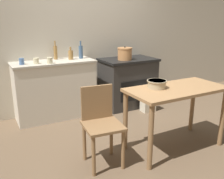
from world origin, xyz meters
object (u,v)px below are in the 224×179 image
Objects in this scene: bottle_far_left at (55,52)px; bottle_left at (71,55)px; stove at (128,82)px; cup_center_right at (50,60)px; chair at (101,122)px; mixing_bowl_large at (157,84)px; bottle_mid_left at (81,52)px; cup_center at (36,61)px; stock_pot at (125,54)px; cup_center_left at (22,61)px; flour_sack at (148,100)px; work_table at (176,98)px.

bottle_far_left is 0.25m from bottle_left.
stove is 3.23× the size of bottle_far_left.
stove is 10.74× the size of cup_center_right.
chair is 4.28× the size of bottle_left.
mixing_bowl_large is 0.82× the size of bottle_mid_left.
bottle_far_left is 0.37m from cup_center_right.
bottle_left is (0.21, -0.13, -0.04)m from bottle_far_left.
bottle_left is at bearing 25.93° from cup_center_right.
stove is at bearing -8.50° from bottle_mid_left.
cup_center is 0.94× the size of cup_center_right.
chair is (-1.26, -1.47, 0.04)m from stove.
cup_center_right reaches higher than mixing_bowl_large.
bottle_mid_left is (-0.72, 0.21, 0.06)m from stock_pot.
cup_center is at bearing -179.45° from stove.
cup_center_left is at bearing -173.30° from bottle_mid_left.
cup_center_left is 0.39m from cup_center_right.
mixing_bowl_large is at bearing -67.87° from bottle_far_left.
cup_center reaches higher than flour_sack.
mixing_bowl_large is 1.87m from bottle_far_left.
bottle_far_left is (-1.11, 0.31, 0.06)m from stock_pot.
work_table is at bearing -111.72° from flour_sack.
bottle_far_left is at bearing 116.65° from work_table.
work_table is 1.89m from cup_center_right.
flour_sack is 4.85× the size of cup_center.
stove is 10.34× the size of cup_center_left.
mixing_bowl_large is at bearing -72.88° from bottle_left.
cup_center_left is (-1.94, 0.46, 0.76)m from flour_sack.
bottle_mid_left is at bearing 10.55° from cup_center.
work_table is 4.06× the size of bottle_far_left.
stock_pot reaches higher than cup_center_right.
bottle_far_left is at bearing 166.05° from bottle_mid_left.
work_table is 2.21m from cup_center_left.
mixing_bowl_large is 2.50× the size of cup_center_left.
stock_pot is 2.74× the size of cup_center_left.
mixing_bowl_large is (-0.54, -1.49, 0.39)m from stove.
bottle_mid_left is (0.42, 1.59, 0.55)m from chair.
cup_center_right is at bearing -15.90° from cup_center_left.
bottle_left is at bearing 174.64° from stove.
stove is 3.77× the size of stock_pot.
cup_center_left is (-0.56, -0.21, -0.07)m from bottle_far_left.
cup_center_right is (-0.88, 1.40, 0.14)m from mixing_bowl_large.
cup_center_right is (-1.56, 0.35, 0.76)m from flour_sack.
chair is at bearing -104.72° from bottle_mid_left.
chair is 1.86m from stock_pot.
work_table is 1.85m from bottle_mid_left.
mixing_bowl_large reaches higher than chair.
bottle_left is at bearing 6.15° from cup_center_left.
chair is 1.66m from bottle_left.
work_table is at bearing -73.19° from bottle_mid_left.
bottle_far_left is 1.47× the size of bottle_left.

